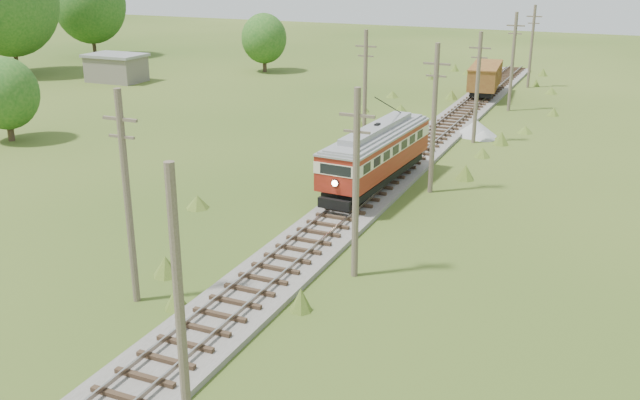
% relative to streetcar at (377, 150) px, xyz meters
% --- Properties ---
extents(railbed_main, '(3.60, 96.00, 0.57)m').
position_rel_streetcar_xyz_m(railbed_main, '(0.00, 3.93, -2.32)').
color(railbed_main, '#605B54').
rests_on(railbed_main, ground).
extents(streetcar, '(3.35, 11.76, 5.33)m').
position_rel_streetcar_xyz_m(streetcar, '(0.00, 0.00, 0.00)').
color(streetcar, black).
rests_on(streetcar, ground).
extents(gondola, '(3.50, 8.51, 2.75)m').
position_rel_streetcar_xyz_m(gondola, '(0.00, 32.34, -0.46)').
color(gondola, black).
rests_on(gondola, ground).
extents(gravel_pile, '(3.39, 3.59, 1.23)m').
position_rel_streetcar_xyz_m(gravel_pile, '(2.79, 16.21, -1.93)').
color(gravel_pile, gray).
rests_on(gravel_pile, ground).
extents(utility_pole_r_1, '(0.30, 0.30, 8.80)m').
position_rel_streetcar_xyz_m(utility_pole_r_1, '(3.10, -25.07, 1.89)').
color(utility_pole_r_1, brown).
rests_on(utility_pole_r_1, ground).
extents(utility_pole_r_2, '(1.60, 0.30, 8.60)m').
position_rel_streetcar_xyz_m(utility_pole_r_2, '(3.30, -12.07, 1.91)').
color(utility_pole_r_2, brown).
rests_on(utility_pole_r_2, ground).
extents(utility_pole_r_3, '(1.60, 0.30, 9.00)m').
position_rel_streetcar_xyz_m(utility_pole_r_3, '(3.20, 0.93, 2.12)').
color(utility_pole_r_3, brown).
rests_on(utility_pole_r_3, ground).
extents(utility_pole_r_4, '(1.60, 0.30, 8.40)m').
position_rel_streetcar_xyz_m(utility_pole_r_4, '(3.00, 13.93, 1.81)').
color(utility_pole_r_4, brown).
rests_on(utility_pole_r_4, ground).
extents(utility_pole_r_5, '(1.60, 0.30, 8.90)m').
position_rel_streetcar_xyz_m(utility_pole_r_5, '(3.40, 26.93, 2.07)').
color(utility_pole_r_5, brown).
rests_on(utility_pole_r_5, ground).
extents(utility_pole_r_6, '(1.60, 0.30, 8.70)m').
position_rel_streetcar_xyz_m(utility_pole_r_6, '(3.20, 39.93, 1.96)').
color(utility_pole_r_6, brown).
rests_on(utility_pole_r_6, ground).
extents(utility_pole_l_a, '(1.60, 0.30, 9.00)m').
position_rel_streetcar_xyz_m(utility_pole_l_a, '(-4.20, -18.07, 2.12)').
color(utility_pole_l_a, brown).
rests_on(utility_pole_l_a, ground).
extents(utility_pole_l_b, '(1.60, 0.30, 8.60)m').
position_rel_streetcar_xyz_m(utility_pole_l_b, '(-4.50, 9.93, 1.91)').
color(utility_pole_l_b, brown).
rests_on(utility_pole_l_b, ground).
extents(tree_left_4, '(11.34, 11.34, 14.61)m').
position_rel_streetcar_xyz_m(tree_left_4, '(-54.00, 23.93, 5.85)').
color(tree_left_4, '#38281C').
rests_on(tree_left_4, ground).
extents(tree_left_5, '(9.66, 9.66, 12.44)m').
position_rel_streetcar_xyz_m(tree_left_5, '(-56.00, 39.93, 4.61)').
color(tree_left_5, '#38281C').
rests_on(tree_left_5, ground).
extents(tree_mid_a, '(5.46, 5.46, 7.03)m').
position_rel_streetcar_xyz_m(tree_mid_a, '(-28.00, 37.93, 1.51)').
color(tree_mid_a, '#38281C').
rests_on(tree_mid_a, ground).
extents(tree_mid_c, '(5.04, 5.04, 6.49)m').
position_rel_streetcar_xyz_m(tree_mid_c, '(-30.00, -0.07, 1.20)').
color(tree_mid_c, '#38281C').
rests_on(tree_mid_c, ground).
extents(shed, '(6.40, 4.40, 3.10)m').
position_rel_streetcar_xyz_m(shed, '(-40.00, 24.93, -0.94)').
color(shed, slate).
rests_on(shed, ground).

